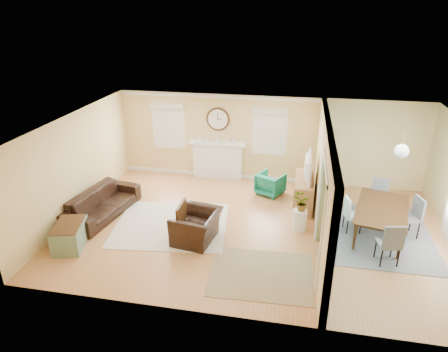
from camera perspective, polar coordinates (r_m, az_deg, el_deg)
The scene contains 27 objects.
floor at distance 9.75m, azimuth 4.32°, elevation -7.54°, with size 9.00×9.00×0.00m, color #AE7B45.
wall_back at distance 11.94m, azimuth 6.28°, elevation 5.21°, with size 9.00×0.02×2.60m, color #D5B671.
wall_front at distance 6.54m, azimuth 1.39°, elevation -11.07°, with size 9.00×0.02×2.60m, color #D5B671.
wall_left at distance 10.57m, azimuth -20.42°, elevation 1.38°, with size 0.02×6.00×2.60m, color #D5B671.
ceiling at distance 8.70m, azimuth 4.84°, elevation 7.31°, with size 9.00×6.00×0.02m, color white.
partition at distance 9.36m, azimuth 14.00°, elevation -0.23°, with size 0.17×6.00×2.60m.
fireplace at distance 12.27m, azimuth -0.91°, elevation 2.37°, with size 1.70×0.30×1.17m.
wall_clock at distance 11.96m, azimuth -0.87°, elevation 8.12°, with size 0.70×0.07×0.70m.
window_left at distance 12.40m, azimuth -7.97°, elevation 7.54°, with size 1.05×0.13×1.42m.
window_right at distance 11.79m, azimuth 6.57°, elevation 6.78°, with size 1.05×0.13×1.42m.
pendant at distance 9.03m, azimuth 24.03°, elevation 3.26°, with size 0.30×0.30×0.55m.
rug_cream at distance 9.97m, azimuth -7.53°, elevation -6.89°, with size 2.69×2.33×0.01m, color beige.
rug_jute at distance 8.29m, azimuth 5.29°, elevation -13.75°, with size 2.03×1.66×0.01m, color #94835D.
rug_grey at distance 10.18m, azimuth 21.34°, elevation -7.78°, with size 2.33×2.91×0.01m, color slate.
sofa at distance 10.64m, azimuth -16.99°, elevation -3.74°, with size 2.28×0.89×0.67m, color black.
eames_chair at distance 9.14m, azimuth -3.91°, elevation -7.23°, with size 1.08×0.95×0.70m, color black.
green_chair at distance 11.37m, azimuth 6.66°, elevation -1.09°, with size 0.68×0.70×0.63m, color #136750.
trunk at distance 9.59m, azimuth -21.15°, elevation -7.89°, with size 0.81×1.08×0.55m.
credenza at distance 10.80m, azimuth 11.28°, elevation -2.29°, with size 0.49×1.43×0.80m.
tv at distance 10.51m, azimuth 11.49°, elevation 1.31°, with size 1.15×0.15×0.66m, color black.
garden_stool at distance 9.76m, azimuth 10.74°, elevation -6.16°, with size 0.35×0.35×0.51m, color white.
potted_plant at distance 9.54m, azimuth 10.94°, elevation -3.77°, with size 0.36×0.31×0.40m, color #337F33.
dining_table at distance 10.02m, azimuth 21.62°, elevation -6.09°, with size 1.98×1.11×0.70m, color #492A12.
dining_chair_n at distance 10.87m, azimuth 21.28°, elevation -2.51°, with size 0.47×0.47×0.93m.
dining_chair_s at distance 8.94m, azimuth 22.54°, elevation -8.32°, with size 0.50×0.50×0.97m.
dining_chair_w at distance 9.88m, azimuth 18.01°, elevation -4.93°, with size 0.45×0.45×0.86m.
dining_chair_e at distance 10.12m, azimuth 25.01°, elevation -4.92°, with size 0.54×0.54×0.98m.
Camera 1 is at (0.87, -8.32, 5.00)m, focal length 32.00 mm.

